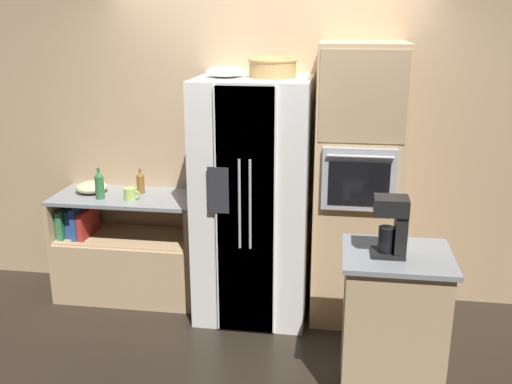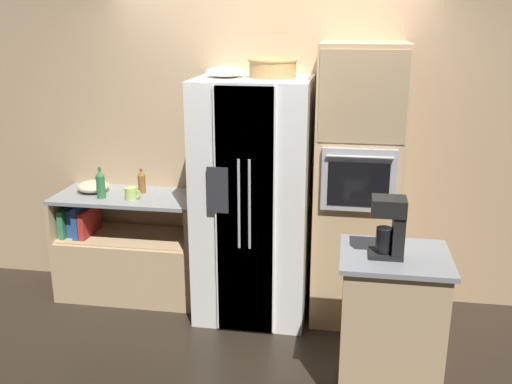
% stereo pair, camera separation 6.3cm
% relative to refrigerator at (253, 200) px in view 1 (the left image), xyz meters
% --- Properties ---
extents(ground_plane, '(20.00, 20.00, 0.00)m').
position_rel_refrigerator_xyz_m(ground_plane, '(0.07, -0.06, -0.94)').
color(ground_plane, black).
extents(wall_back, '(12.00, 0.06, 2.80)m').
position_rel_refrigerator_xyz_m(wall_back, '(0.07, 0.42, 0.46)').
color(wall_back, tan).
rests_on(wall_back, ground_plane).
extents(counter_left, '(1.19, 0.56, 0.89)m').
position_rel_refrigerator_xyz_m(counter_left, '(-1.10, 0.11, -0.61)').
color(counter_left, tan).
rests_on(counter_left, ground_plane).
extents(refrigerator, '(0.86, 0.81, 1.88)m').
position_rel_refrigerator_xyz_m(refrigerator, '(0.00, 0.00, 0.00)').
color(refrigerator, white).
rests_on(refrigerator, ground_plane).
extents(wall_oven, '(0.63, 0.71, 2.13)m').
position_rel_refrigerator_xyz_m(wall_oven, '(0.79, 0.06, 0.13)').
color(wall_oven, tan).
rests_on(wall_oven, ground_plane).
extents(island_counter, '(0.65, 0.57, 0.95)m').
position_rel_refrigerator_xyz_m(island_counter, '(1.01, -0.95, -0.46)').
color(island_counter, tan).
rests_on(island_counter, ground_plane).
extents(wicker_basket, '(0.36, 0.36, 0.14)m').
position_rel_refrigerator_xyz_m(wicker_basket, '(0.14, 0.03, 1.01)').
color(wicker_basket, tan).
rests_on(wicker_basket, refrigerator).
extents(fruit_bowl, '(0.29, 0.29, 0.08)m').
position_rel_refrigerator_xyz_m(fruit_bowl, '(-0.21, -0.00, 0.98)').
color(fruit_bowl, white).
rests_on(fruit_bowl, refrigerator).
extents(bottle_tall, '(0.07, 0.07, 0.26)m').
position_rel_refrigerator_xyz_m(bottle_tall, '(-1.26, 0.00, 0.07)').
color(bottle_tall, '#33723F').
rests_on(bottle_tall, counter_left).
extents(bottle_short, '(0.06, 0.06, 0.21)m').
position_rel_refrigerator_xyz_m(bottle_short, '(-0.98, 0.20, 0.05)').
color(bottle_short, brown).
rests_on(bottle_short, counter_left).
extents(mug, '(0.13, 0.10, 0.10)m').
position_rel_refrigerator_xyz_m(mug, '(-1.00, 0.01, 0.00)').
color(mug, '#B2D166').
rests_on(mug, counter_left).
extents(mixing_bowl, '(0.27, 0.27, 0.09)m').
position_rel_refrigerator_xyz_m(mixing_bowl, '(-1.40, 0.16, -0.00)').
color(mixing_bowl, beige).
rests_on(mixing_bowl, counter_left).
extents(coffee_maker, '(0.20, 0.16, 0.36)m').
position_rel_refrigerator_xyz_m(coffee_maker, '(0.97, -0.99, 0.21)').
color(coffee_maker, black).
rests_on(coffee_maker, island_counter).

